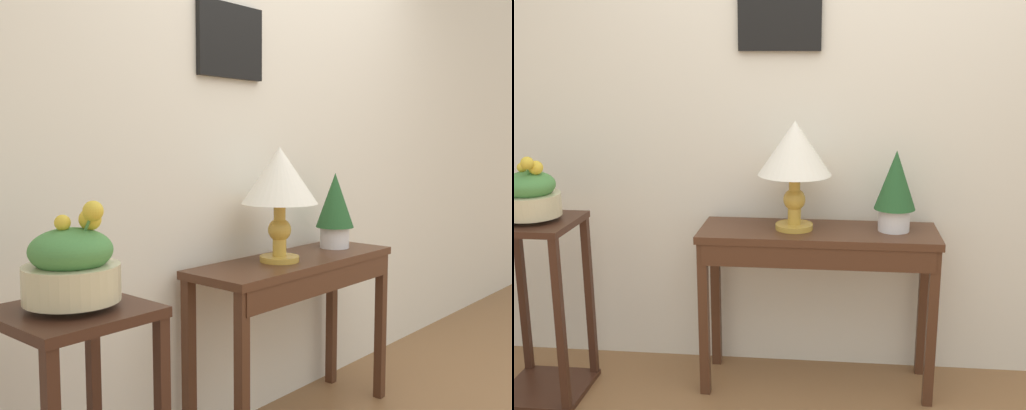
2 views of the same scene
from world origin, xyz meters
TOP-DOWN VIEW (x-y plane):
  - back_wall_with_art at (-0.00, 1.37)m, footprint 9.00×0.13m
  - console_table at (-0.07, 1.08)m, footprint 1.11×0.37m
  - table_lamp at (-0.19, 1.10)m, footprint 0.34×0.34m
  - potted_plant_on_console at (0.28, 1.12)m, footprint 0.19×0.19m
  - planter_bowl_wide at (-1.35, 0.88)m, footprint 0.27×0.27m

SIDE VIEW (x-z plane):
  - console_table at x=-0.07m, z-range 0.27..1.06m
  - planter_bowl_wide at x=-1.35m, z-range 0.83..1.13m
  - potted_plant_on_console at x=0.28m, z-range 0.81..1.18m
  - table_lamp at x=-0.19m, z-range 0.90..1.40m
  - back_wall_with_art at x=0.00m, z-range 0.00..2.80m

